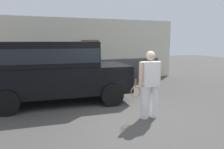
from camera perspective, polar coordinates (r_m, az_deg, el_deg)
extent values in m
plane|color=#423F3D|center=(5.93, 5.11, -11.75)|extent=(40.00, 40.00, 0.00)
cube|color=beige|center=(11.13, -8.33, 6.27)|extent=(10.57, 0.30, 3.17)
cube|color=#4C4C51|center=(11.03, -7.97, 0.84)|extent=(8.88, 0.10, 1.10)
cube|color=brown|center=(11.06, -5.69, 3.52)|extent=(0.90, 0.06, 2.10)
cube|color=black|center=(7.56, -13.47, -1.13)|extent=(4.71, 2.20, 0.90)
cube|color=black|center=(7.44, -15.63, 5.23)|extent=(3.01, 1.95, 0.80)
cube|color=black|center=(7.45, -15.62, 5.08)|extent=(2.95, 1.96, 0.44)
cylinder|color=black|center=(8.79, -3.68, -2.41)|extent=(0.74, 0.31, 0.72)
cylinder|color=black|center=(7.01, 0.03, -5.35)|extent=(0.74, 0.31, 0.72)
cylinder|color=black|center=(8.62, -24.16, -3.43)|extent=(0.74, 0.31, 0.72)
cylinder|color=black|center=(6.79, -25.98, -6.75)|extent=(0.74, 0.31, 0.72)
cylinder|color=white|center=(6.10, 10.95, -6.92)|extent=(0.21, 0.21, 0.88)
cylinder|color=white|center=(5.94, 8.54, -7.28)|extent=(0.21, 0.21, 0.88)
cube|color=white|center=(5.86, 9.96, 0.14)|extent=(0.46, 0.30, 0.66)
sphere|color=beige|center=(5.80, 10.09, 4.89)|extent=(0.24, 0.24, 0.24)
cylinder|color=beige|center=(6.01, 12.21, 0.57)|extent=(0.11, 0.11, 0.60)
cylinder|color=beige|center=(5.71, 7.60, 0.25)|extent=(0.11, 0.11, 0.60)
torus|color=olive|center=(5.78, 6.19, -4.54)|extent=(0.37, 0.04, 0.37)
cylinder|color=olive|center=(5.73, 6.23, -2.25)|extent=(0.03, 0.03, 0.20)
cylinder|color=#9E5638|center=(11.39, 8.70, -1.08)|extent=(0.41, 0.41, 0.25)
sphere|color=#2D6B28|center=(11.33, 8.75, 0.91)|extent=(0.64, 0.64, 0.64)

